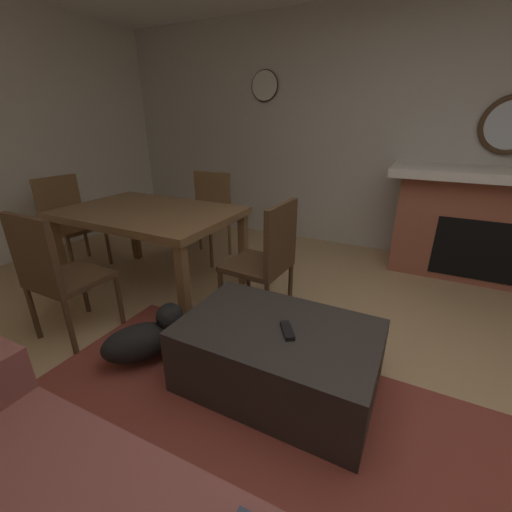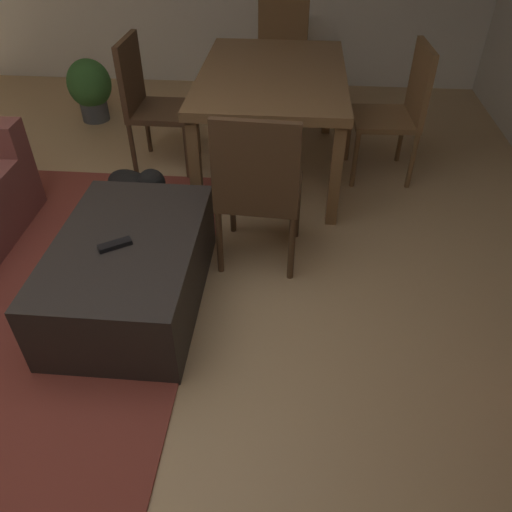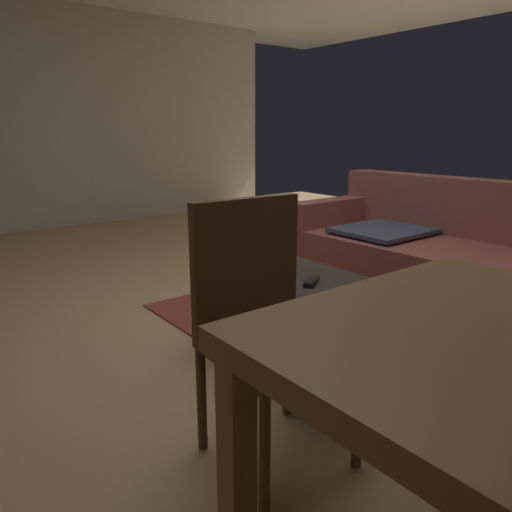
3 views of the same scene
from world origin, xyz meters
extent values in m
plane|color=tan|center=(0.00, 0.00, 0.00)|extent=(9.58, 9.58, 0.00)
cube|color=beige|center=(-3.99, 0.00, 1.30)|extent=(0.12, 5.98, 2.60)
cube|color=brown|center=(0.59, 0.54, 0.01)|extent=(2.60, 2.00, 0.01)
cube|color=#8C4C47|center=(0.44, 1.20, 0.21)|extent=(2.09, 0.96, 0.42)
cube|color=#8C4C47|center=(0.44, 1.55, 0.63)|extent=(2.08, 0.25, 0.41)
cube|color=#8C4C47|center=(-0.50, 1.17, 0.52)|extent=(0.20, 0.91, 0.20)
cube|color=#3D475B|center=(0.03, 1.19, 0.45)|extent=(0.57, 0.78, 0.03)
cube|color=#2D2826|center=(0.59, -0.12, 0.20)|extent=(1.08, 0.70, 0.40)
cube|color=black|center=(0.53, -0.09, 0.42)|extent=(0.13, 0.16, 0.02)
cube|color=brown|center=(1.41, -0.32, 0.34)|extent=(0.07, 0.07, 0.68)
cube|color=brown|center=(1.41, -1.19, 0.34)|extent=(0.07, 0.07, 0.68)
cube|color=#513823|center=(1.05, -0.76, 0.43)|extent=(0.47, 0.47, 0.04)
cube|color=#513823|center=(0.85, -0.74, 0.69)|extent=(0.07, 0.44, 0.48)
cylinder|color=#513823|center=(1.26, -0.57, 0.21)|extent=(0.04, 0.04, 0.41)
cylinder|color=#513823|center=(1.24, -0.97, 0.21)|extent=(0.04, 0.04, 0.41)
cylinder|color=#513823|center=(0.86, -0.54, 0.21)|extent=(0.04, 0.04, 0.41)
cylinder|color=#513823|center=(0.84, -0.94, 0.21)|extent=(0.04, 0.04, 0.41)
ellipsoid|color=black|center=(1.43, 0.11, 0.17)|extent=(0.45, 0.51, 0.23)
sphere|color=black|center=(1.32, -0.06, 0.29)|extent=(0.18, 0.18, 0.18)
camera|label=1|loc=(0.01, 1.31, 1.46)|focal=23.33mm
camera|label=2|loc=(-1.29, -0.93, 1.87)|focal=34.67mm
camera|label=3|loc=(2.23, -1.77, 1.16)|focal=34.15mm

